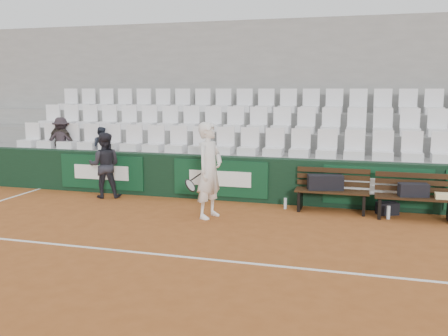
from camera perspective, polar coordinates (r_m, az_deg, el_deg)
ground at (r=7.84m, az=-7.12°, el=-9.83°), size 80.00×80.00×0.00m
court_baseline at (r=7.84m, az=-7.12°, el=-9.80°), size 18.00×0.06×0.01m
back_barrier at (r=11.36m, az=1.08°, el=-1.21°), size 18.00×0.34×1.00m
grandstand_tier_front at (r=11.98m, az=1.55°, el=-0.68°), size 18.00×0.95×1.00m
grandstand_tier_mid at (r=12.86m, az=2.62°, el=1.00°), size 18.00×0.95×1.45m
grandstand_tier_back at (r=13.75m, az=3.55°, el=2.47°), size 18.00×0.95×1.90m
grandstand_rear_wall at (r=14.27m, az=4.15°, el=7.74°), size 18.00×0.30×4.40m
seat_row_front at (r=11.70m, az=1.35°, el=3.12°), size 11.90×0.44×0.63m
seat_row_mid at (r=12.58m, az=2.46°, el=5.59°), size 11.90×0.44×0.63m
seat_row_back at (r=13.49m, az=3.44°, el=7.73°), size 11.90×0.44×0.63m
bench_left at (r=10.60m, az=12.19°, el=-3.70°), size 1.50×0.56×0.45m
bench_right at (r=10.45m, az=20.90°, el=-4.28°), size 1.50×0.56×0.45m
sports_bag_left at (r=10.57m, az=11.50°, el=-1.61°), size 0.77×0.47×0.31m
sports_bag_right at (r=10.39m, az=20.83°, el=-2.36°), size 0.59×0.36×0.26m
towel at (r=10.43m, az=23.93°, el=-2.95°), size 0.35×0.26×0.10m
sports_bag_ground at (r=10.68m, az=18.16°, el=-4.40°), size 0.48×0.39×0.25m
water_bottle_near at (r=10.68m, az=7.02°, el=-4.05°), size 0.07×0.07×0.24m
water_bottle_far at (r=10.32m, az=18.27°, el=-4.84°), size 0.07×0.07×0.26m
tennis_player at (r=9.77m, az=-1.69°, el=-0.27°), size 0.81×0.79×1.89m
ball_kid at (r=11.93m, az=-13.48°, el=0.31°), size 0.89×0.79×1.52m
spectator_a at (r=13.71m, az=-18.16°, el=4.82°), size 0.89×0.64×1.24m
spectator_b at (r=13.72m, az=-18.23°, el=4.82°), size 0.74×0.34×1.24m
spectator_c at (r=13.10m, az=-13.93°, el=4.34°), size 0.51×0.40×1.01m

